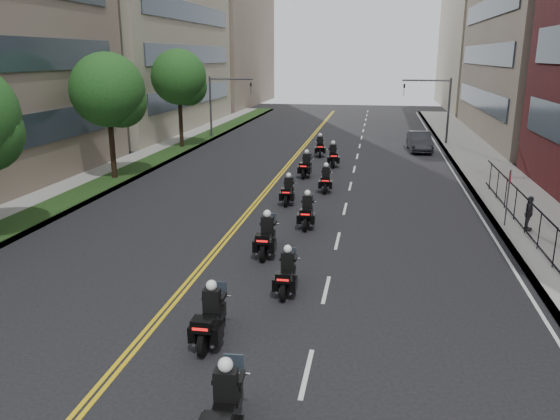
% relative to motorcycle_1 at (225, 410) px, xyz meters
% --- Properties ---
extents(sidewalk_right, '(4.00, 90.00, 0.15)m').
position_rel_motorcycle_1_xyz_m(sidewalk_right, '(10.09, 22.65, -0.63)').
color(sidewalk_right, gray).
rests_on(sidewalk_right, ground).
extents(sidewalk_left, '(4.00, 90.00, 0.15)m').
position_rel_motorcycle_1_xyz_m(sidewalk_left, '(-13.91, 22.65, -0.63)').
color(sidewalk_left, gray).
rests_on(sidewalk_left, ground).
extents(grass_strip, '(2.00, 90.00, 0.04)m').
position_rel_motorcycle_1_xyz_m(grass_strip, '(-13.11, 22.65, -0.53)').
color(grass_strip, '#133413').
rests_on(grass_strip, sidewalk_left).
extents(building_right_far, '(15.00, 28.00, 26.00)m').
position_rel_motorcycle_1_xyz_m(building_right_far, '(19.59, 75.65, 12.30)').
color(building_right_far, '#A59F85').
rests_on(building_right_far, ground).
extents(building_left_far, '(16.00, 28.00, 26.00)m').
position_rel_motorcycle_1_xyz_m(building_left_far, '(-23.91, 75.65, 12.30)').
color(building_left_far, '#766656').
rests_on(building_left_far, ground).
extents(street_trees, '(4.40, 38.40, 7.98)m').
position_rel_motorcycle_1_xyz_m(street_trees, '(-12.96, 16.26, 4.43)').
color(street_trees, black).
rests_on(street_trees, ground).
extents(traffic_signal_right, '(4.09, 0.20, 5.60)m').
position_rel_motorcycle_1_xyz_m(traffic_signal_right, '(7.63, 39.65, 3.00)').
color(traffic_signal_right, '#3F3F44').
rests_on(traffic_signal_right, ground).
extents(traffic_signal_left, '(4.09, 0.20, 5.60)m').
position_rel_motorcycle_1_xyz_m(traffic_signal_left, '(-11.45, 39.65, 3.00)').
color(traffic_signal_left, '#3F3F44').
rests_on(traffic_signal_left, ground).
extents(motorcycle_1, '(0.60, 2.40, 1.77)m').
position_rel_motorcycle_1_xyz_m(motorcycle_1, '(0.00, 0.00, 0.00)').
color(motorcycle_1, black).
rests_on(motorcycle_1, ground).
extents(motorcycle_2, '(0.54, 2.33, 1.72)m').
position_rel_motorcycle_1_xyz_m(motorcycle_2, '(-1.44, 3.74, -0.02)').
color(motorcycle_2, black).
rests_on(motorcycle_2, ground).
extents(motorcycle_3, '(0.49, 2.14, 1.58)m').
position_rel_motorcycle_1_xyz_m(motorcycle_3, '(0.04, 7.24, -0.08)').
color(motorcycle_3, black).
rests_on(motorcycle_3, ground).
extents(motorcycle_4, '(0.56, 2.39, 1.76)m').
position_rel_motorcycle_1_xyz_m(motorcycle_4, '(-1.29, 10.54, -0.00)').
color(motorcycle_4, black).
rests_on(motorcycle_4, ground).
extents(motorcycle_5, '(0.53, 2.26, 1.67)m').
position_rel_motorcycle_1_xyz_m(motorcycle_5, '(-0.23, 14.39, -0.04)').
color(motorcycle_5, black).
rests_on(motorcycle_5, ground).
extents(motorcycle_6, '(0.50, 2.17, 1.61)m').
position_rel_motorcycle_1_xyz_m(motorcycle_6, '(-1.70, 18.17, -0.07)').
color(motorcycle_6, black).
rests_on(motorcycle_6, ground).
extents(motorcycle_7, '(0.55, 2.21, 1.63)m').
position_rel_motorcycle_1_xyz_m(motorcycle_7, '(-0.04, 21.15, -0.06)').
color(motorcycle_7, black).
rests_on(motorcycle_7, ground).
extents(motorcycle_8, '(0.59, 2.34, 1.72)m').
position_rel_motorcycle_1_xyz_m(motorcycle_8, '(-1.63, 24.78, -0.02)').
color(motorcycle_8, black).
rests_on(motorcycle_8, ground).
extents(motorcycle_9, '(0.73, 2.39, 1.77)m').
position_rel_motorcycle_1_xyz_m(motorcycle_9, '(-0.24, 28.49, -0.00)').
color(motorcycle_9, black).
rests_on(motorcycle_9, ground).
extents(motorcycle_10, '(0.69, 2.36, 1.75)m').
position_rel_motorcycle_1_xyz_m(motorcycle_10, '(-1.54, 32.25, -0.01)').
color(motorcycle_10, black).
rests_on(motorcycle_10, ground).
extents(parked_sedan, '(1.91, 4.78, 1.54)m').
position_rel_motorcycle_1_xyz_m(parked_sedan, '(6.09, 35.92, 0.07)').
color(parked_sedan, black).
rests_on(parked_sedan, ground).
extents(pedestrian_c, '(0.74, 0.96, 1.52)m').
position_rel_motorcycle_1_xyz_m(pedestrian_c, '(9.29, 15.07, 0.21)').
color(pedestrian_c, '#3C3C43').
rests_on(pedestrian_c, sidewalk_right).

